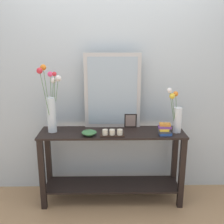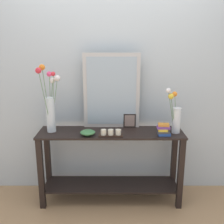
# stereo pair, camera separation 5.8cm
# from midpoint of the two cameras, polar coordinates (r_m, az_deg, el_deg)

# --- Properties ---
(ground_plane) EXTENTS (7.00, 6.00, 0.02)m
(ground_plane) POSITION_cam_midpoint_polar(r_m,az_deg,el_deg) (3.19, -0.55, -18.05)
(ground_plane) COLOR #A87F56
(wall_back) EXTENTS (6.40, 0.08, 2.70)m
(wall_back) POSITION_cam_midpoint_polar(r_m,az_deg,el_deg) (3.01, -0.66, 7.77)
(wall_back) COLOR #B2BCC1
(wall_back) RESTS_ON ground
(console_table) EXTENTS (1.52, 0.39, 0.80)m
(console_table) POSITION_cam_midpoint_polar(r_m,az_deg,el_deg) (2.95, -0.57, -10.08)
(console_table) COLOR black
(console_table) RESTS_ON ground
(mirror_leaning) EXTENTS (0.60, 0.03, 0.81)m
(mirror_leaning) POSITION_cam_midpoint_polar(r_m,az_deg,el_deg) (2.88, -0.47, 4.46)
(mirror_leaning) COLOR #B7B2AD
(mirror_leaning) RESTS_ON console_table
(tall_vase_left) EXTENTS (0.20, 0.26, 0.71)m
(tall_vase_left) POSITION_cam_midpoint_polar(r_m,az_deg,el_deg) (2.83, -13.33, 1.51)
(tall_vase_left) COLOR silver
(tall_vase_left) RESTS_ON console_table
(vase_right) EXTENTS (0.18, 0.17, 0.48)m
(vase_right) POSITION_cam_midpoint_polar(r_m,az_deg,el_deg) (2.83, 12.94, -0.65)
(vase_right) COLOR silver
(vase_right) RESTS_ON console_table
(candle_tray) EXTENTS (0.24, 0.09, 0.07)m
(candle_tray) POSITION_cam_midpoint_polar(r_m,az_deg,el_deg) (2.70, -0.52, -4.53)
(candle_tray) COLOR black
(candle_tray) RESTS_ON console_table
(picture_frame_small) EXTENTS (0.13, 0.01, 0.15)m
(picture_frame_small) POSITION_cam_midpoint_polar(r_m,az_deg,el_deg) (2.96, 3.39, -1.82)
(picture_frame_small) COLOR black
(picture_frame_small) RESTS_ON console_table
(decorative_bowl) EXTENTS (0.15, 0.15, 0.05)m
(decorative_bowl) POSITION_cam_midpoint_polar(r_m,az_deg,el_deg) (2.73, -5.48, -4.35)
(decorative_bowl) COLOR #38703D
(decorative_bowl) RESTS_ON console_table
(book_stack) EXTENTS (0.14, 0.09, 0.12)m
(book_stack) POSITION_cam_midpoint_polar(r_m,az_deg,el_deg) (2.76, 10.55, -3.67)
(book_stack) COLOR #2D519E
(book_stack) RESTS_ON console_table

